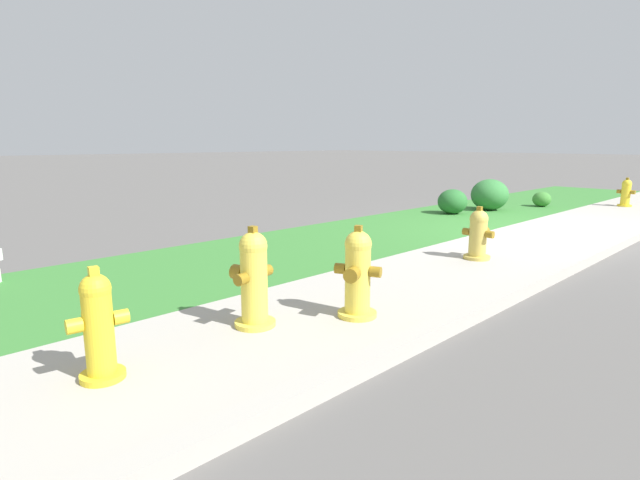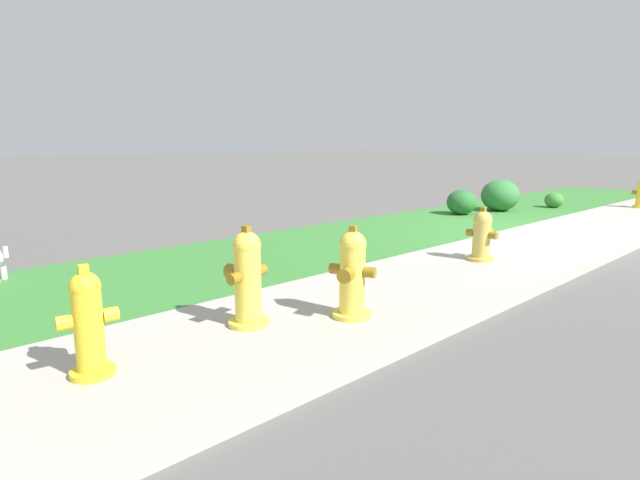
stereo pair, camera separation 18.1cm
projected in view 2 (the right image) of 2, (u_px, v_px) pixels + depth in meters
ground_plane at (569, 235)px, 7.91m from camera, size 120.00×120.00×0.00m
sidewalk_pavement at (569, 235)px, 7.91m from camera, size 18.00×1.82×0.01m
grass_verge at (450, 220)px, 9.48m from camera, size 18.00×2.53×0.01m
fire_hydrant_mid_block at (247, 278)px, 3.93m from camera, size 0.40×0.38×0.82m
fire_hydrant_far_end at (482, 236)px, 6.15m from camera, size 0.37×0.40×0.67m
fire_hydrant_near_corner at (352, 274)px, 4.12m from camera, size 0.38×0.40×0.78m
fire_hydrant_by_grass_verge at (88, 324)px, 3.08m from camera, size 0.36×0.33×0.72m
shrub_bush_near_lamp at (554, 200)px, 11.19m from camera, size 0.40×0.40×0.34m
shrub_bush_mid_verge at (462, 202)px, 10.11m from camera, size 0.60×0.60×0.51m
shrub_bush_far_verge at (500, 195)px, 10.63m from camera, size 0.79×0.79×0.67m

